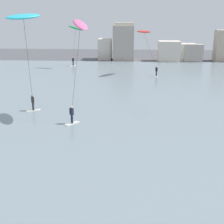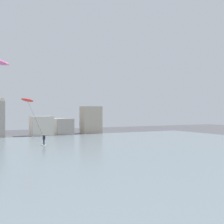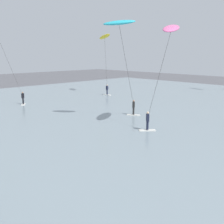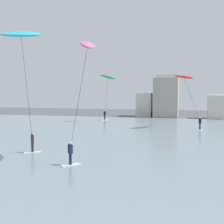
{
  "view_description": "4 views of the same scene",
  "coord_description": "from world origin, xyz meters",
  "px_view_note": "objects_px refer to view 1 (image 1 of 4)",
  "views": [
    {
      "loc": [
        -0.29,
        -5.09,
        9.31
      ],
      "look_at": [
        -1.6,
        15.48,
        2.62
      ],
      "focal_mm": 48.36,
      "sensor_mm": 36.0,
      "label": 1
    },
    {
      "loc": [
        -6.39,
        1.59,
        5.03
      ],
      "look_at": [
        -1.33,
        11.0,
        5.03
      ],
      "focal_mm": 43.46,
      "sensor_mm": 36.0,
      "label": 2
    },
    {
      "loc": [
        7.68,
        2.64,
        6.42
      ],
      "look_at": [
        -1.35,
        11.48,
        3.62
      ],
      "focal_mm": 41.88,
      "sensor_mm": 36.0,
      "label": 3
    },
    {
      "loc": [
        2.66,
        -1.84,
        5.44
      ],
      "look_at": [
        -1.07,
        13.78,
        4.26
      ],
      "focal_mm": 54.12,
      "sensor_mm": 36.0,
      "label": 4
    }
  ],
  "objects_px": {
    "kitesurfer_cyan": "(25,29)",
    "kitesurfer_red": "(145,34)",
    "kitesurfer_green": "(75,32)",
    "kitesurfer_pink": "(79,32)"
  },
  "relations": [
    {
      "from": "kitesurfer_pink",
      "to": "kitesurfer_red",
      "type": "xyz_separation_m",
      "value": [
        6.49,
        21.45,
        -1.49
      ]
    },
    {
      "from": "kitesurfer_pink",
      "to": "kitesurfer_cyan",
      "type": "distance_m",
      "value": 4.55
    },
    {
      "from": "kitesurfer_pink",
      "to": "kitesurfer_cyan",
      "type": "bearing_deg",
      "value": -166.49
    },
    {
      "from": "kitesurfer_red",
      "to": "kitesurfer_green",
      "type": "height_order",
      "value": "kitesurfer_green"
    },
    {
      "from": "kitesurfer_cyan",
      "to": "kitesurfer_green",
      "type": "height_order",
      "value": "kitesurfer_cyan"
    },
    {
      "from": "kitesurfer_cyan",
      "to": "kitesurfer_green",
      "type": "xyz_separation_m",
      "value": [
        -1.01,
        28.57,
        -1.86
      ]
    },
    {
      "from": "kitesurfer_cyan",
      "to": "kitesurfer_pink",
      "type": "bearing_deg",
      "value": 13.51
    },
    {
      "from": "kitesurfer_pink",
      "to": "kitesurfer_green",
      "type": "distance_m",
      "value": 28.08
    },
    {
      "from": "kitesurfer_cyan",
      "to": "kitesurfer_red",
      "type": "distance_m",
      "value": 25.08
    },
    {
      "from": "kitesurfer_pink",
      "to": "kitesurfer_green",
      "type": "bearing_deg",
      "value": 101.15
    }
  ]
}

